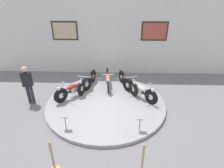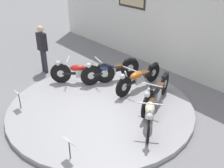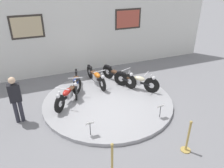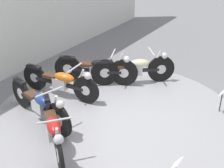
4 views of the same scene
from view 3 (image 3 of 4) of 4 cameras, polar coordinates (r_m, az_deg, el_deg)
The scene contains 13 objects.
ground_plane at distance 8.50m, azimuth -1.09°, elevation -4.79°, with size 60.00×60.00×0.00m, color slate.
display_platform at distance 8.46m, azimuth -1.10°, elevation -4.43°, with size 4.92×4.92×0.13m, color #99999E.
back_wall at distance 10.77m, azimuth -8.05°, elevation 14.56°, with size 14.00×0.22×4.38m.
motorcycle_red at distance 8.21m, azimuth -11.33°, elevation -2.46°, with size 1.32×1.56×0.79m.
motorcycle_blue at distance 8.94m, azimuth -9.35°, elevation 0.32°, with size 0.64×1.95×0.80m.
motorcycle_orange at distance 9.42m, azimuth -4.15°, elevation 1.99°, with size 0.54×1.96×0.78m.
motorcycle_black at distance 9.47m, azimuth 1.88°, elevation 2.29°, with size 0.81×1.88×0.80m.
motorcycle_cream at distance 9.05m, azimuth 6.53°, elevation 0.89°, with size 1.35×1.55×0.80m.
info_placard_front_left at distance 6.56m, azimuth -5.77°, elevation -10.62°, with size 0.26×0.11×0.51m.
info_placard_front_centre at distance 7.45m, azimuth 12.59°, elevation -6.10°, with size 0.26×0.11×0.51m.
visitor_standing at distance 7.63m, azimuth -23.88°, elevation -3.25°, with size 0.36×0.22×1.65m.
stanchion_post_left_of_entry at distance 5.63m, azimuth 0.03°, elevation -20.36°, with size 0.28×0.28×1.02m.
stanchion_post_right_of_entry at distance 6.57m, azimuth 19.08°, elevation -13.87°, with size 0.28×0.28×1.02m.
Camera 3 is at (-2.55, -6.74, 4.50)m, focal length 35.00 mm.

